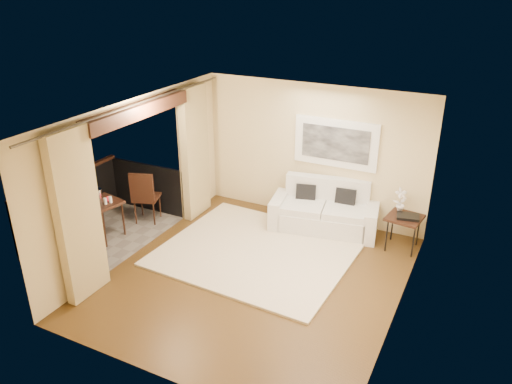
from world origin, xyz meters
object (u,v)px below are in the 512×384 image
Objects in this scene: orchid at (401,200)px; balcony_chair_far at (144,194)px; bistro_table at (101,206)px; ice_bucket at (97,194)px; sofa at (324,212)px; side_table at (404,220)px; balcony_chair_near at (83,213)px.

orchid is 0.42× the size of balcony_chair_far.
bistro_table is 0.23m from ice_bucket.
sofa is 1.52m from side_table.
orchid is at bearing -8.08° from sofa.
orchid reaches higher than balcony_chair_near.
balcony_chair_near is at bearing -157.06° from sofa.
sofa is at bearing -177.83° from orchid.
bistro_table is (-4.91, -2.24, -0.20)m from orchid.
bistro_table is at bearing -158.49° from sofa.
balcony_chair_near reaches higher than side_table.
sofa is 1.96× the size of balcony_chair_far.
balcony_chair_near is at bearing -153.95° from orchid.
side_table is 1.43× the size of orchid.
bistro_table is (-3.54, -2.19, 0.31)m from sofa.
balcony_chair_near is at bearing -103.60° from ice_bucket.
side_table is at bearing -14.03° from sofa.
sofa is 3.27× the size of side_table.
balcony_chair_near reaches higher than sofa.
side_table is 0.65× the size of balcony_chair_near.
side_table is at bearing 30.88° from balcony_chair_near.
ice_bucket is at bearing 83.15° from balcony_chair_near.
side_table is at bearing -49.37° from orchid.
bistro_table is 0.34m from balcony_chair_near.
side_table is 5.74m from balcony_chair_near.
balcony_chair_far reaches higher than ice_bucket.
balcony_chair_near is (-5.11, -2.50, -0.27)m from orchid.
balcony_chair_near is (-3.74, -2.45, 0.24)m from sofa.
orchid is 5.40m from bistro_table.
balcony_chair_far is 0.91m from ice_bucket.
balcony_chair_far is (0.32, 0.84, -0.02)m from bistro_table.
orchid is (-0.13, 0.15, 0.29)m from side_table.
bistro_table is at bearing 50.31° from balcony_chair_far.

